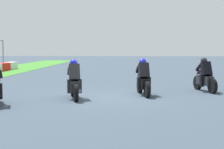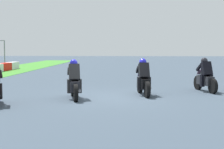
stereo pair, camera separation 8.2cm
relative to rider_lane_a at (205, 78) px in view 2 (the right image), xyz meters
The scene contains 4 objects.
ground_plane 4.53m from the rider_lane_a, 114.77° to the left, with size 120.00×120.00×0.00m, color #3B4957.
rider_lane_a is the anchor object (origin of this frame).
rider_lane_b 3.06m from the rider_lane_a, 115.06° to the left, with size 2.03×0.62×1.51m.
rider_lane_c 5.95m from the rider_lane_a, 113.94° to the left, with size 2.01×0.68×1.51m.
Camera 2 is at (-13.19, -0.83, 1.98)m, focal length 54.14 mm.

